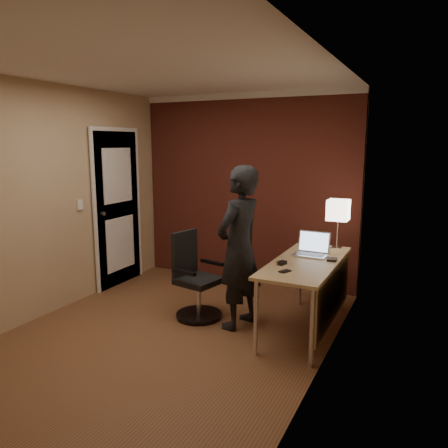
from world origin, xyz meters
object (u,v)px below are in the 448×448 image
Objects in this scene: desk at (313,274)px; person at (239,248)px; laptop at (312,248)px; wallet at (332,259)px; desk_lamp at (338,211)px; office_chair at (195,281)px; mouse at (282,263)px; phone at (285,271)px.

person is (-0.72, -0.17, 0.22)m from desk.
desk is 4.43× the size of laptop.
person reaches higher than wallet.
desk is 0.84m from desk_lamp.
office_chair is at bearing -160.49° from laptop.
mouse is 0.11× the size of office_chair.
desk_lamp reaches higher than laptop.
office_chair is 0.55× the size of person.
mouse reaches higher than phone.
laptop is at bearing 135.21° from person.
laptop is at bearing 148.37° from wallet.
person is (-0.81, -0.80, -0.32)m from desk_lamp.
desk is at bearing 96.28° from phone.
desk is at bearing -143.62° from wallet.
office_chair is (-1.34, -0.79, -0.74)m from desk_lamp.
desk is 1.27m from office_chair.
desk_lamp is (0.09, 0.64, 0.55)m from desk.
mouse is at bearing 139.49° from phone.
phone is at bearing -50.11° from mouse.
phone is (-0.14, -0.45, 0.13)m from desk.
mouse is at bearing -4.87° from office_chair.
laptop is 1.29m from office_chair.
laptop is at bearing 19.51° from office_chair.
office_chair is 0.68m from person.
person is at bearing -146.32° from laptop.
desk_lamp is 0.32× the size of person.
person reaches higher than office_chair.
person is (-0.47, 0.07, 0.08)m from mouse.
desk_lamp is at bearing 65.43° from laptop.
person is at bearing -167.03° from desk.
wallet is (0.24, -0.15, -0.05)m from laptop.
office_chair is (-1.00, 0.09, -0.34)m from mouse.
desk_lamp is at bearing 83.43° from mouse.
desk_lamp is 1.19m from phone.
desk_lamp is 4.65× the size of phone.
desk_lamp is 1.58× the size of laptop.
person is at bearing -1.27° from office_chair.
desk is 15.00× the size of mouse.
desk is 13.64× the size of wallet.
laptop is (-0.17, -0.38, -0.35)m from desk_lamp.
wallet reaches higher than desk.
desk_lamp is 1.18m from person.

